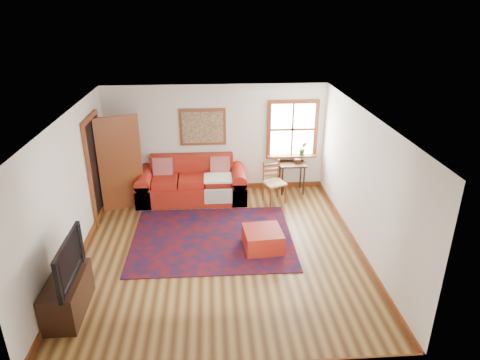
{
  "coord_description": "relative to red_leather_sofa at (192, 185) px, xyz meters",
  "views": [
    {
      "loc": [
        -0.11,
        -6.63,
        4.25
      ],
      "look_at": [
        0.39,
        0.6,
        1.14
      ],
      "focal_mm": 32.0,
      "sensor_mm": 36.0,
      "label": 1
    }
  ],
  "objects": [
    {
      "name": "window",
      "position": [
        2.35,
        0.42,
        1.0
      ],
      "size": [
        1.18,
        0.2,
        1.38
      ],
      "color": "white",
      "rests_on": "ground"
    },
    {
      "name": "doorway",
      "position": [
        -1.63,
        -0.5,
        0.75
      ],
      "size": [
        0.89,
        1.08,
        2.14
      ],
      "color": "black",
      "rests_on": "ground"
    },
    {
      "name": "ladder_back_chair",
      "position": [
        1.81,
        -0.29,
        0.18
      ],
      "size": [
        0.55,
        0.54,
        0.93
      ],
      "color": "tan",
      "rests_on": "ground"
    },
    {
      "name": "framed_artwork",
      "position": [
        0.27,
        0.43,
        1.24
      ],
      "size": [
        1.05,
        0.07,
        0.85
      ],
      "color": "brown",
      "rests_on": "ground"
    },
    {
      "name": "candle_hurricane",
      "position": [
        -1.63,
        -3.41,
        0.35
      ],
      "size": [
        0.12,
        0.12,
        0.18
      ],
      "color": "silver",
      "rests_on": "media_cabinet"
    },
    {
      "name": "red_leather_sofa",
      "position": [
        0.0,
        0.0,
        0.0
      ],
      "size": [
        2.43,
        1.0,
        0.95
      ],
      "color": "maroon",
      "rests_on": "ground"
    },
    {
      "name": "ground",
      "position": [
        0.57,
        -2.28,
        -0.31
      ],
      "size": [
        5.5,
        5.5,
        0.0
      ],
      "primitive_type": "plane",
      "color": "#482C13",
      "rests_on": "ground"
    },
    {
      "name": "television",
      "position": [
        -1.66,
        -3.78,
        0.58
      ],
      "size": [
        0.15,
        1.11,
        0.64
      ],
      "primitive_type": "imported",
      "rotation": [
        0.0,
        0.0,
        1.57
      ],
      "color": "black",
      "rests_on": "media_cabinet"
    },
    {
      "name": "media_cabinet",
      "position": [
        -1.68,
        -3.75,
        -0.03
      ],
      "size": [
        0.47,
        1.05,
        0.58
      ],
      "primitive_type": "cube",
      "color": "#321B10",
      "rests_on": "ground"
    },
    {
      "name": "persian_rug",
      "position": [
        0.43,
        -1.83,
        -0.3
      ],
      "size": [
        3.04,
        2.44,
        0.02
      ],
      "primitive_type": "cube",
      "rotation": [
        0.0,
        0.0,
        -0.01
      ],
      "color": "#4E0B0C",
      "rests_on": "ground"
    },
    {
      "name": "side_table",
      "position": [
        2.31,
        0.18,
        0.28
      ],
      "size": [
        0.6,
        0.45,
        0.72
      ],
      "color": "#321B10",
      "rests_on": "ground"
    },
    {
      "name": "red_ottoman",
      "position": [
        1.34,
        -2.25,
        -0.12
      ],
      "size": [
        0.73,
        0.73,
        0.38
      ],
      "primitive_type": "cube",
      "rotation": [
        0.0,
        0.0,
        0.09
      ],
      "color": "maroon",
      "rests_on": "ground"
    },
    {
      "name": "room_envelope",
      "position": [
        0.57,
        -2.27,
        1.34
      ],
      "size": [
        5.04,
        5.54,
        2.52
      ],
      "color": "silver",
      "rests_on": "ground"
    }
  ]
}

